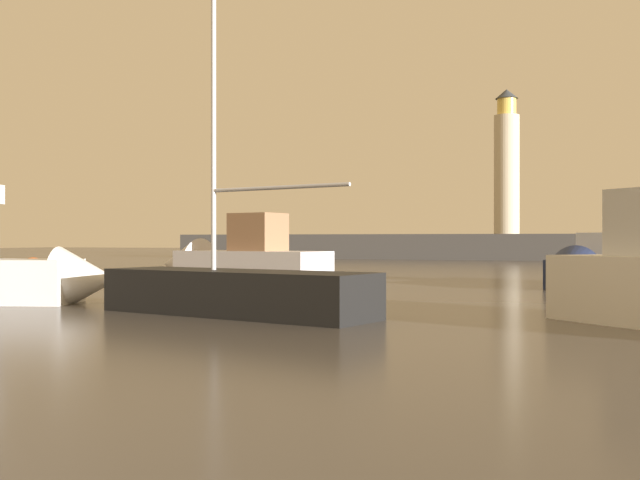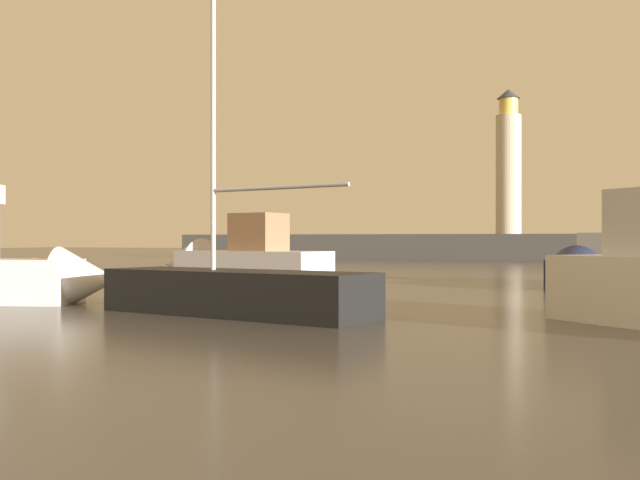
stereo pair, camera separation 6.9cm
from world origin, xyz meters
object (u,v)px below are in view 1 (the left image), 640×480
Objects in this scene: motorboat_0 at (230,262)px; motorboat_2 at (588,270)px; lighthouse at (507,165)px; sailboat_moored at (236,290)px; mooring_buoy at (33,272)px.

motorboat_2 is (13.39, 1.92, -0.21)m from motorboat_0.
lighthouse is at bearing 99.40° from motorboat_2.
sailboat_moored is at bearing -91.63° from lighthouse.
mooring_buoy is at bearing -106.92° from lighthouse.
sailboat_moored is 10.58× the size of mooring_buoy.
mooring_buoy is (-19.78, -5.67, -0.10)m from motorboat_2.
lighthouse reaches higher than motorboat_2.
sailboat_moored reaches higher than motorboat_2.
motorboat_0 is at bearing 116.21° from sailboat_moored.
sailboat_moored is 14.13m from mooring_buoy.
motorboat_0 is at bearing 30.41° from mooring_buoy.
motorboat_0 is 0.70× the size of sailboat_moored.
lighthouse is 1.56× the size of motorboat_0.
mooring_buoy is (-11.95, 7.53, -0.04)m from sailboat_moored.
motorboat_2 is 20.58m from mooring_buoy.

